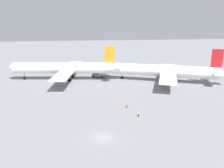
% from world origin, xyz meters
% --- Properties ---
extents(ground_plane, '(600.00, 600.00, 0.00)m').
position_xyz_m(ground_plane, '(0.00, 0.00, 0.00)').
color(ground_plane, gray).
extents(airliner_at_gate_left, '(51.04, 42.52, 15.25)m').
position_xyz_m(airliner_at_gate_left, '(-10.02, 54.53, 5.46)').
color(airliner_at_gate_left, white).
rests_on(airliner_at_gate_left, ground).
extents(airliner_being_pushed, '(48.60, 39.47, 14.99)m').
position_xyz_m(airliner_being_pushed, '(33.37, 43.67, 4.82)').
color(airliner_being_pushed, white).
rests_on(airliner_being_pushed, ground).
extents(pushback_tug, '(8.93, 6.00, 2.81)m').
position_xyz_m(pushback_tug, '(5.61, 56.85, 1.19)').
color(pushback_tug, gray).
rests_on(pushback_tug, ground).
extents(ground_crew_wing_walker_right, '(0.36, 0.49, 1.65)m').
position_xyz_m(ground_crew_wing_walker_right, '(11.48, 9.42, 0.86)').
color(ground_crew_wing_walker_right, black).
rests_on(ground_crew_wing_walker_right, ground).
extents(ground_crew_marshaller_foreground, '(0.36, 0.36, 1.71)m').
position_xyz_m(ground_crew_marshaller_foreground, '(9.80, 16.14, 0.89)').
color(ground_crew_marshaller_foreground, '#2D3351').
rests_on(ground_crew_marshaller_foreground, ground).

